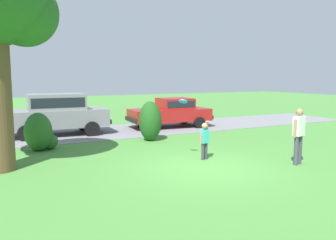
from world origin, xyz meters
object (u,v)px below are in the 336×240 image
parked_sedan (171,112)px  adult_onlooker (299,133)px  parked_suv (57,112)px  frisbee (183,101)px  child_thrower (205,138)px

parked_sedan → adult_onlooker: (-0.27, -8.81, 0.13)m
parked_suv → frisbee: size_ratio=15.70×
frisbee → adult_onlooker: bearing=-40.7°
child_thrower → adult_onlooker: adult_onlooker is taller
child_thrower → adult_onlooker: (2.19, -1.87, 0.27)m
parked_suv → frisbee: frisbee is taller
parked_sedan → adult_onlooker: bearing=-91.8°
parked_sedan → child_thrower: (-2.46, -6.93, -0.13)m
parked_suv → frisbee: 7.24m
frisbee → adult_onlooker: size_ratio=0.17×
adult_onlooker → child_thrower: bearing=139.5°
child_thrower → parked_suv: bearing=115.8°
parked_sedan → adult_onlooker: size_ratio=2.59×
parked_suv → frisbee: (2.88, -6.59, 0.82)m
child_thrower → frisbee: bearing=138.6°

